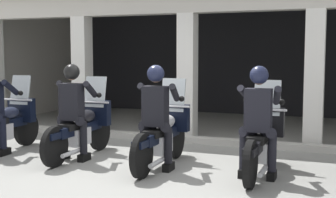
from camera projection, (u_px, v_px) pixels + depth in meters
The scene contains 10 objects.
ground_plane at pixel (213, 135), 9.98m from camera, with size 80.00×80.00×0.00m, color gray.
station_building at pixel (219, 42), 11.79m from camera, with size 11.17×4.86×3.17m.
kerb_strip at pixel (179, 139), 9.24m from camera, with size 10.67×0.24×0.12m, color #B7B5AD.
motorcycle_far_left at pixel (5, 124), 8.28m from camera, with size 0.62×2.04×1.35m.
motorcycle_left at pixel (83, 127), 7.86m from camera, with size 0.62×2.04×1.35m.
police_officer_left at pixel (73, 103), 7.56m from camera, with size 0.63×0.61×1.58m.
motorcycle_center at pixel (163, 134), 7.23m from camera, with size 0.62×2.04×1.35m.
police_officer_center at pixel (156, 108), 6.92m from camera, with size 0.63×0.61×1.58m.
motorcycle_right at pixel (262, 140), 6.74m from camera, with size 0.62×2.04×1.35m.
police_officer_right at pixel (259, 112), 6.44m from camera, with size 0.63×0.61×1.58m.
Camera 1 is at (2.65, -6.54, 1.75)m, focal length 49.50 mm.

